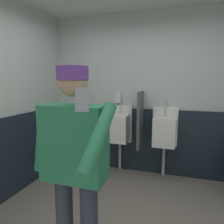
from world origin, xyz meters
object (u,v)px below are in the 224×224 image
(person, at_px, (74,157))
(cell_phone, at_px, (82,100))
(urinal_left, at_px, (119,128))
(soap_dispenser, at_px, (118,98))
(urinal_middle, at_px, (164,131))

(person, height_order, cell_phone, person)
(urinal_left, relative_size, person, 0.74)
(urinal_left, height_order, soap_dispenser, soap_dispenser)
(urinal_left, xyz_separation_m, person, (0.19, -1.92, 0.21))
(cell_phone, bearing_deg, soap_dispenser, 98.67)
(urinal_middle, bearing_deg, person, -106.23)
(cell_phone, height_order, soap_dispenser, cell_phone)
(person, xyz_separation_m, cell_phone, (0.32, -0.50, 0.49))
(person, bearing_deg, cell_phone, -57.38)
(urinal_left, relative_size, urinal_middle, 1.00)
(person, distance_m, soap_dispenser, 2.07)
(cell_phone, bearing_deg, urinal_middle, 80.68)
(urinal_left, bearing_deg, person, -84.33)
(urinal_middle, bearing_deg, soap_dispenser, 171.47)
(urinal_middle, xyz_separation_m, person, (-0.56, -1.92, 0.21))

